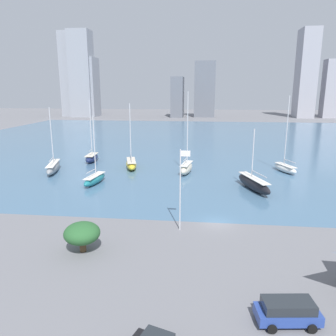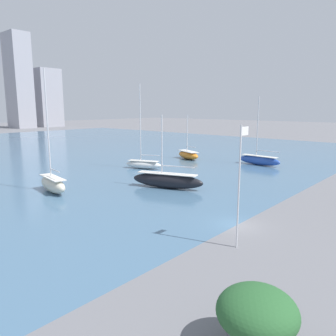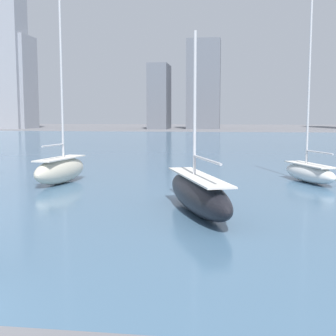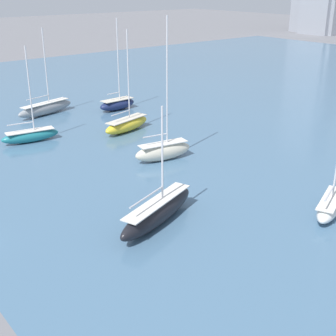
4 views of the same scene
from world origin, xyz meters
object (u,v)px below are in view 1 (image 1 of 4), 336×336
at_px(sailboat_cream, 186,168).
at_px(sailboat_black, 253,183).
at_px(sailboat_yellow, 131,164).
at_px(parked_suv_blue, 288,311).
at_px(flag_pole, 181,187).
at_px(sailboat_white, 285,168).
at_px(sailboat_gray, 53,167).
at_px(sailboat_navy, 92,158).
at_px(sailboat_teal, 95,179).

bearing_deg(sailboat_cream, sailboat_black, -30.72).
xyz_separation_m(sailboat_yellow, sailboat_black, (24.66, -13.41, 0.13)).
xyz_separation_m(sailboat_black, parked_suv_blue, (-2.22, -33.93, -0.13)).
xyz_separation_m(flag_pole, sailboat_cream, (-0.83, 28.30, -4.36)).
bearing_deg(parked_suv_blue, sailboat_yellow, 18.50).
height_order(sailboat_cream, parked_suv_blue, sailboat_cream).
bearing_deg(flag_pole, sailboat_cream, 91.68).
bearing_deg(flag_pole, sailboat_white, 57.88).
bearing_deg(sailboat_gray, sailboat_white, -8.61).
relative_size(sailboat_white, sailboat_navy, 1.08).
distance_m(flag_pole, sailboat_navy, 44.43).
bearing_deg(parked_suv_blue, sailboat_black, -10.60).
bearing_deg(sailboat_yellow, sailboat_navy, 138.45).
xyz_separation_m(flag_pole, sailboat_gray, (-28.92, 26.30, -4.51)).
relative_size(flag_pole, sailboat_teal, 0.81).
distance_m(sailboat_white, sailboat_teal, 39.40).
bearing_deg(sailboat_yellow, sailboat_teal, -122.39).
xyz_separation_m(sailboat_yellow, sailboat_navy, (-10.97, 5.52, -0.00)).
bearing_deg(sailboat_gray, sailboat_cream, -10.82).
height_order(sailboat_gray, sailboat_black, sailboat_gray).
bearing_deg(sailboat_yellow, sailboat_black, -43.38).
bearing_deg(sailboat_white, sailboat_yellow, 158.45).
xyz_separation_m(sailboat_navy, sailboat_teal, (6.91, -18.33, -0.10)).
xyz_separation_m(flag_pole, sailboat_black, (11.41, 18.04, -4.42)).
height_order(sailboat_gray, sailboat_teal, sailboat_gray).
xyz_separation_m(sailboat_black, sailboat_teal, (-28.71, 0.60, -0.23)).
relative_size(sailboat_cream, sailboat_teal, 1.33).
relative_size(sailboat_white, sailboat_black, 1.46).
height_order(flag_pole, sailboat_white, sailboat_white).
distance_m(flag_pole, sailboat_yellow, 34.43).
relative_size(sailboat_yellow, sailboat_navy, 0.96).
xyz_separation_m(sailboat_white, sailboat_teal, (-37.19, -13.03, -0.04)).
bearing_deg(sailboat_gray, sailboat_yellow, 3.30).
bearing_deg(sailboat_black, parked_suv_blue, -113.61).
xyz_separation_m(sailboat_cream, parked_suv_blue, (10.02, -44.19, -0.20)).
xyz_separation_m(flag_pole, parked_suv_blue, (9.19, -15.89, -4.56)).
bearing_deg(sailboat_black, sailboat_white, 38.26).
height_order(sailboat_white, sailboat_navy, sailboat_white).
distance_m(sailboat_gray, parked_suv_blue, 56.85).
xyz_separation_m(flag_pole, sailboat_white, (19.88, 31.67, -4.61)).
bearing_deg(sailboat_black, flag_pole, -142.18).
distance_m(sailboat_black, sailboat_teal, 28.72).
bearing_deg(sailboat_cream, flag_pole, -79.05).
relative_size(sailboat_teal, parked_suv_blue, 2.59).
distance_m(sailboat_gray, sailboat_black, 41.16).
relative_size(sailboat_black, sailboat_teal, 0.86).
xyz_separation_m(flag_pole, sailboat_yellow, (-13.25, 31.45, -4.55)).
xyz_separation_m(sailboat_yellow, parked_suv_blue, (22.44, -47.34, -0.01)).
bearing_deg(sailboat_white, sailboat_navy, 151.22).
height_order(flag_pole, sailboat_cream, sailboat_cream).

